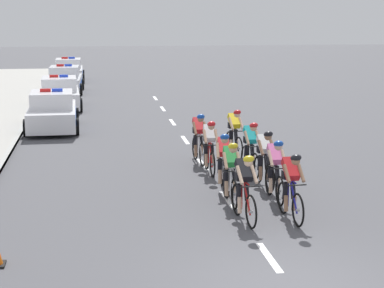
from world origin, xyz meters
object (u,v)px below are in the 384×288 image
cyclist_tenth (234,132)px  police_car_third (65,80)px  police_car_furthest (69,71)px  cyclist_lead (244,187)px  cyclist_ninth (199,137)px  cyclist_fourth (275,169)px  cyclist_sixth (265,158)px  cyclist_seventh (210,146)px  police_car_nearest (52,112)px  cyclist_second (291,185)px  police_car_second (59,94)px  cyclist_third (231,172)px  cyclist_fifth (224,161)px  cyclist_eighth (250,147)px

cyclist_tenth → police_car_third: size_ratio=0.39×
police_car_furthest → cyclist_tenth: bearing=-76.5°
cyclist_lead → cyclist_ninth: bearing=90.8°
cyclist_fourth → cyclist_tenth: bearing=89.4°
cyclist_sixth → cyclist_seventh: 2.09m
cyclist_seventh → police_car_nearest: police_car_nearest is taller
cyclist_sixth → cyclist_tenth: bearing=90.2°
cyclist_fourth → cyclist_ninth: size_ratio=1.00×
cyclist_second → cyclist_sixth: (0.12, 2.86, 0.00)m
cyclist_lead → cyclist_fourth: (1.09, 1.56, 0.00)m
police_car_second → cyclist_third: bearing=-74.5°
cyclist_third → cyclist_fourth: bearing=6.9°
cyclist_fourth → cyclist_fifth: same height
cyclist_seventh → cyclist_sixth: bearing=-57.0°
cyclist_fourth → police_car_furthest: (-5.85, 29.65, -0.11)m
cyclist_third → cyclist_seventh: bearing=89.5°
cyclist_fifth → cyclist_ninth: same height
cyclist_fourth → cyclist_tenth: size_ratio=1.00×
cyclist_ninth → cyclist_fourth: bearing=-75.1°
cyclist_eighth → police_car_second: size_ratio=0.38×
cyclist_second → cyclist_third: bearing=126.1°
cyclist_third → cyclist_eighth: same height
cyclist_fourth → cyclist_ninth: 4.56m
cyclist_tenth → police_car_nearest: size_ratio=0.39×
cyclist_sixth → cyclist_eighth: (-0.06, 1.37, 0.00)m
cyclist_seventh → cyclist_eighth: size_ratio=1.00×
cyclist_sixth → cyclist_eighth: 1.38m
police_car_third → cyclist_third: bearing=-78.6°
cyclist_fourth → cyclist_ninth: same height
cyclist_third → cyclist_eighth: (1.11, 2.79, 0.00)m
cyclist_tenth → police_car_furthest: 25.23m
cyclist_fourth → police_car_furthest: size_ratio=0.39×
cyclist_lead → cyclist_third: bearing=90.7°
cyclist_ninth → police_car_furthest: size_ratio=0.39×
cyclist_fifth → police_car_furthest: bearing=99.5°
cyclist_sixth → police_car_second: police_car_second is taller
cyclist_second → cyclist_ninth: same height
cyclist_third → cyclist_sixth: 1.84m
cyclist_seventh → cyclist_fourth: bearing=-70.5°
police_car_nearest → police_car_furthest: same height
cyclist_tenth → cyclist_ninth: bearing=-149.7°
cyclist_third → cyclist_fifth: (0.05, 1.18, 0.00)m
cyclist_lead → cyclist_eighth: size_ratio=1.00×
cyclist_second → cyclist_eighth: (0.06, 4.23, 0.00)m
cyclist_tenth → police_car_nearest: (-5.90, 5.95, -0.11)m
cyclist_ninth → cyclist_tenth: 1.42m
police_car_third → police_car_furthest: bearing=90.0°
cyclist_eighth → police_car_third: (-5.86, 20.79, -0.11)m
cyclist_third → cyclist_tenth: same height
cyclist_third → cyclist_eighth: 3.01m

